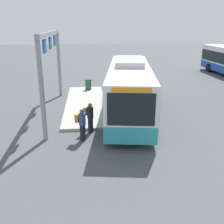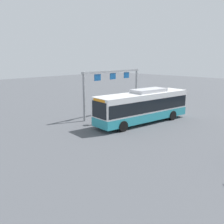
# 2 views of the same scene
# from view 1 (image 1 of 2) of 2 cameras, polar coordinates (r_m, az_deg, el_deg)

# --- Properties ---
(ground_plane) EXTENTS (120.00, 120.00, 0.00)m
(ground_plane) POSITION_cam_1_polar(r_m,az_deg,el_deg) (17.68, 3.61, -0.29)
(ground_plane) COLOR #4C4F54
(platform_curb) EXTENTS (10.00, 2.80, 0.16)m
(platform_curb) POSITION_cam_1_polar(r_m,az_deg,el_deg) (19.56, -5.66, 1.77)
(platform_curb) COLOR #B2ADA3
(platform_curb) RESTS_ON ground
(bus_main) EXTENTS (11.29, 4.04, 3.46)m
(bus_main) POSITION_cam_1_polar(r_m,az_deg,el_deg) (17.19, 3.73, 5.45)
(bus_main) COLOR teal
(bus_main) RESTS_ON ground
(person_boarding) EXTENTS (0.54, 0.61, 1.67)m
(person_boarding) POSITION_cam_1_polar(r_m,az_deg,el_deg) (14.38, -4.75, -1.04)
(person_boarding) COLOR black
(person_boarding) RESTS_ON ground
(person_waiting_near) EXTENTS (0.42, 0.58, 1.67)m
(person_waiting_near) POSITION_cam_1_polar(r_m,az_deg,el_deg) (13.43, -6.45, -2.53)
(person_waiting_near) COLOR black
(person_waiting_near) RESTS_ON ground
(platform_sign_gantry) EXTENTS (9.18, 0.24, 5.20)m
(platform_sign_gantry) POSITION_cam_1_polar(r_m,az_deg,el_deg) (17.43, -12.83, 11.68)
(platform_sign_gantry) COLOR gray
(platform_sign_gantry) RESTS_ON ground
(trash_bin) EXTENTS (0.52, 0.52, 0.90)m
(trash_bin) POSITION_cam_1_polar(r_m,az_deg,el_deg) (23.34, -5.08, 5.88)
(trash_bin) COLOR #2D5133
(trash_bin) RESTS_ON platform_curb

